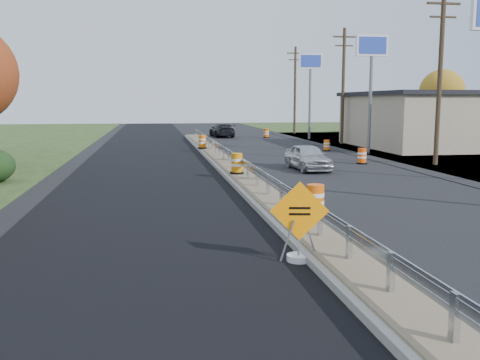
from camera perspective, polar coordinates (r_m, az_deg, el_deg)
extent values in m
plane|color=black|center=(19.17, 3.00, -2.20)|extent=(140.00, 140.00, 0.00)
cube|color=black|center=(28.62, -9.99, 1.20)|extent=(7.20, 120.00, 0.01)
cube|color=gray|center=(26.93, -0.63, 1.07)|extent=(1.60, 55.00, 0.18)
cube|color=brown|center=(26.91, -0.64, 1.31)|extent=(1.25, 55.00, 0.05)
cube|color=silver|center=(8.12, 21.94, -13.40)|extent=(0.10, 0.15, 0.70)
cube|color=silver|center=(9.77, 15.80, -9.39)|extent=(0.10, 0.15, 0.70)
cube|color=silver|center=(11.54, 11.58, -6.51)|extent=(0.10, 0.15, 0.70)
cube|color=silver|center=(13.37, 8.52, -4.38)|extent=(0.10, 0.15, 0.70)
cube|color=silver|center=(15.24, 6.23, -2.76)|extent=(0.10, 0.15, 0.70)
cube|color=silver|center=(17.15, 4.44, -1.50)|extent=(0.10, 0.15, 0.70)
cube|color=silver|center=(19.07, 3.01, -0.49)|extent=(0.10, 0.15, 0.70)
cube|color=silver|center=(21.01, 1.85, 0.34)|extent=(0.10, 0.15, 0.70)
cube|color=silver|center=(22.95, 0.88, 1.03)|extent=(0.10, 0.15, 0.70)
cube|color=silver|center=(24.91, 0.06, 1.61)|extent=(0.10, 0.15, 0.70)
cube|color=silver|center=(26.87, -0.64, 2.10)|extent=(0.10, 0.15, 0.70)
cube|color=silver|center=(28.84, -1.24, 2.53)|extent=(0.10, 0.15, 0.70)
cube|color=silver|center=(30.81, -1.77, 2.90)|extent=(0.10, 0.15, 0.70)
cube|color=silver|center=(32.79, -2.23, 3.23)|extent=(0.10, 0.15, 0.70)
cube|color=silver|center=(34.76, -2.64, 3.52)|extent=(0.10, 0.15, 0.70)
cube|color=silver|center=(36.74, -3.01, 3.78)|extent=(0.10, 0.15, 0.70)
cube|color=silver|center=(38.73, -3.34, 4.01)|extent=(0.10, 0.15, 0.70)
cube|color=silver|center=(40.71, -3.63, 4.22)|extent=(0.10, 0.15, 0.70)
cube|color=silver|center=(42.70, -3.90, 4.41)|extent=(0.10, 0.15, 0.70)
cube|color=silver|center=(44.68, -4.15, 4.58)|extent=(0.10, 0.15, 0.70)
cube|color=silver|center=(46.67, -4.37, 4.74)|extent=(0.10, 0.15, 0.70)
cube|color=silver|center=(48.66, -4.58, 4.88)|extent=(0.10, 0.15, 0.70)
cube|color=silver|center=(50.65, -4.77, 5.01)|extent=(0.10, 0.15, 0.70)
cube|color=silver|center=(27.83, -0.95, 2.73)|extent=(0.04, 46.00, 0.34)
cube|color=silver|center=(27.84, -0.95, 2.57)|extent=(0.06, 46.00, 0.03)
cube|color=silver|center=(27.83, -0.95, 2.90)|extent=(0.06, 46.00, 0.03)
cube|color=tan|center=(45.87, 23.88, 5.76)|extent=(18.00, 12.00, 4.00)
cube|color=black|center=(45.85, 24.03, 8.41)|extent=(18.50, 12.50, 0.30)
cube|color=black|center=(41.68, 13.44, 5.51)|extent=(0.08, 7.20, 2.20)
cylinder|color=slate|center=(37.35, 13.70, 7.96)|extent=(0.22, 0.22, 6.80)
cube|color=white|center=(37.53, 13.91, 13.76)|extent=(2.20, 0.25, 1.40)
cube|color=#263FB2|center=(37.53, 13.91, 13.76)|extent=(1.90, 0.30, 1.10)
cylinder|color=slate|center=(50.54, 7.45, 8.16)|extent=(0.22, 0.22, 6.80)
cube|color=white|center=(50.68, 7.53, 12.46)|extent=(2.20, 0.25, 1.40)
cube|color=#263FB2|center=(50.68, 7.53, 12.46)|extent=(1.90, 0.30, 1.10)
cylinder|color=#473523|center=(31.53, 20.53, 10.00)|extent=(0.26, 0.26, 9.40)
cube|color=#473523|center=(31.93, 20.91, 17.19)|extent=(1.90, 0.12, 0.12)
cube|color=#473523|center=(31.82, 20.84, 15.94)|extent=(1.50, 0.10, 0.10)
cylinder|color=#473523|center=(45.18, 10.94, 9.72)|extent=(0.26, 0.26, 9.40)
cube|color=#473523|center=(45.46, 11.08, 14.76)|extent=(1.90, 0.12, 0.12)
cube|color=#473523|center=(45.39, 11.06, 13.89)|extent=(1.50, 0.10, 0.10)
cylinder|color=#473523|center=(59.48, 5.88, 9.46)|extent=(0.26, 0.26, 9.40)
cube|color=#473523|center=(59.70, 5.94, 13.30)|extent=(1.90, 0.12, 0.12)
cube|color=#473523|center=(59.64, 5.93, 12.63)|extent=(1.50, 0.10, 0.10)
cylinder|color=#473523|center=(60.44, 20.58, 5.96)|extent=(0.36, 0.36, 3.08)
sphere|color=gold|center=(60.41, 20.73, 8.81)|extent=(4.62, 4.62, 4.62)
cylinder|color=white|center=(12.02, 6.29, -8.28)|extent=(0.54, 0.54, 0.15)
cube|color=slate|center=(11.84, 5.05, -6.47)|extent=(0.32, 0.10, 0.94)
cube|color=slate|center=(11.98, 7.58, -6.33)|extent=(0.32, 0.10, 0.94)
cube|color=slate|center=(11.95, 6.26, -6.34)|extent=(0.08, 0.24, 0.95)
cube|color=orange|center=(11.76, 6.37, -3.30)|extent=(1.28, 0.26, 1.30)
cube|color=black|center=(11.73, 6.40, -2.99)|extent=(0.46, 0.09, 0.05)
cube|color=black|center=(11.75, 6.39, -3.64)|extent=(0.46, 0.09, 0.05)
cylinder|color=black|center=(15.62, 7.99, -3.68)|extent=(0.63, 0.63, 0.08)
cylinder|color=#F05B0A|center=(15.53, 8.02, -2.09)|extent=(0.50, 0.50, 0.88)
cylinder|color=white|center=(15.51, 8.03, -1.56)|extent=(0.52, 0.52, 0.12)
cylinder|color=white|center=(15.55, 8.02, -2.40)|extent=(0.52, 0.52, 0.12)
cylinder|color=black|center=(24.53, -0.34, 0.78)|extent=(0.64, 0.64, 0.09)
cylinder|color=orange|center=(24.48, -0.34, 1.82)|extent=(0.51, 0.51, 0.90)
cylinder|color=white|center=(24.46, -0.34, 2.17)|extent=(0.53, 0.53, 0.12)
cylinder|color=white|center=(24.49, -0.34, 1.62)|extent=(0.53, 0.53, 0.12)
cylinder|color=black|center=(37.95, -4.04, 3.45)|extent=(0.64, 0.64, 0.09)
cylinder|color=orange|center=(37.91, -4.05, 4.12)|extent=(0.51, 0.51, 0.90)
cylinder|color=white|center=(37.90, -4.05, 4.35)|extent=(0.53, 0.53, 0.12)
cylinder|color=white|center=(37.92, -4.04, 3.99)|extent=(0.53, 0.53, 0.12)
cylinder|color=black|center=(31.17, 12.86, 1.76)|extent=(0.61, 0.61, 0.08)
cylinder|color=#FB500A|center=(31.13, 12.88, 2.54)|extent=(0.49, 0.49, 0.85)
cylinder|color=white|center=(31.11, 12.89, 2.80)|extent=(0.50, 0.50, 0.11)
cylinder|color=white|center=(31.13, 12.88, 2.39)|extent=(0.50, 0.50, 0.11)
cylinder|color=black|center=(39.01, 9.22, 3.14)|extent=(0.54, 0.54, 0.07)
cylinder|color=#FE610A|center=(38.98, 9.23, 3.69)|extent=(0.43, 0.43, 0.75)
cylinder|color=white|center=(38.97, 9.23, 3.87)|extent=(0.44, 0.44, 0.10)
cylinder|color=white|center=(38.98, 9.23, 3.59)|extent=(0.44, 0.44, 0.10)
cylinder|color=black|center=(52.50, 2.83, 4.56)|extent=(0.62, 0.62, 0.08)
cylinder|color=#DF5B09|center=(52.47, 2.83, 5.03)|extent=(0.49, 0.49, 0.86)
cylinder|color=white|center=(52.46, 2.83, 5.19)|extent=(0.51, 0.51, 0.11)
cylinder|color=white|center=(52.47, 2.83, 4.94)|extent=(0.51, 0.51, 0.11)
imported|color=silver|center=(27.90, 7.25, 2.44)|extent=(1.82, 4.00, 1.33)
imported|color=black|center=(53.72, -1.93, 5.34)|extent=(2.28, 4.83, 1.36)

